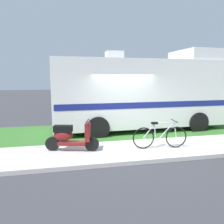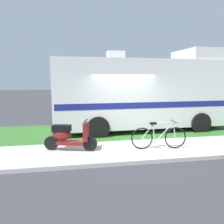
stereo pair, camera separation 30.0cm
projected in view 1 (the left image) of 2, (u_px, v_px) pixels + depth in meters
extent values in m
plane|color=#38383D|center=(127.00, 142.00, 8.24)|extent=(80.00, 80.00, 0.00)
cube|color=beige|center=(137.00, 150.00, 7.07)|extent=(24.00, 2.00, 0.12)
cube|color=#336628|center=(118.00, 131.00, 9.68)|extent=(24.00, 3.40, 0.08)
cube|color=silver|center=(139.00, 93.00, 9.90)|extent=(7.61, 2.57, 2.82)
cube|color=silver|center=(197.00, 56.00, 10.33)|extent=(1.87, 2.27, 0.50)
cube|color=navy|center=(138.00, 102.00, 9.96)|extent=(7.46, 2.59, 0.24)
cube|color=black|center=(211.00, 81.00, 10.72)|extent=(0.15, 1.98, 0.90)
cube|color=silver|center=(114.00, 56.00, 9.39)|extent=(0.72, 0.62, 0.36)
cylinder|color=black|center=(172.00, 114.00, 11.71)|extent=(0.91, 0.31, 0.90)
cylinder|color=black|center=(198.00, 122.00, 9.58)|extent=(0.91, 0.31, 0.90)
cylinder|color=black|center=(90.00, 118.00, 10.66)|extent=(0.91, 0.31, 0.90)
cylinder|color=black|center=(98.00, 128.00, 8.53)|extent=(0.91, 0.31, 0.90)
cylinder|color=black|center=(92.00, 144.00, 6.80)|extent=(0.45, 0.20, 0.44)
cylinder|color=black|center=(53.00, 144.00, 6.85)|extent=(0.45, 0.20, 0.44)
cube|color=maroon|center=(72.00, 143.00, 6.82)|extent=(0.90, 0.48, 0.10)
cube|color=black|center=(63.00, 129.00, 6.76)|extent=(0.61, 0.39, 0.20)
ellipsoid|color=maroon|center=(63.00, 135.00, 6.79)|extent=(0.66, 0.44, 0.36)
cube|color=maroon|center=(88.00, 132.00, 6.75)|extent=(0.21, 0.34, 0.56)
cylinder|color=black|center=(88.00, 121.00, 6.70)|extent=(0.16, 0.49, 0.04)
sphere|color=white|center=(88.00, 126.00, 6.72)|extent=(0.12, 0.12, 0.12)
torus|color=black|center=(176.00, 137.00, 7.13)|extent=(0.70, 0.11, 0.69)
torus|color=black|center=(143.00, 138.00, 7.01)|extent=(0.70, 0.11, 0.69)
cylinder|color=silver|center=(165.00, 132.00, 7.06)|extent=(0.61, 0.10, 0.68)
cylinder|color=silver|center=(155.00, 133.00, 7.03)|extent=(0.10, 0.05, 0.61)
cylinder|color=silver|center=(164.00, 123.00, 7.01)|extent=(0.65, 0.10, 0.09)
cylinder|color=silver|center=(150.00, 140.00, 7.04)|extent=(0.43, 0.08, 0.19)
cylinder|color=silver|center=(149.00, 131.00, 6.99)|extent=(0.38, 0.07, 0.47)
cylinder|color=silver|center=(175.00, 130.00, 7.08)|extent=(0.12, 0.05, 0.51)
cube|color=black|center=(154.00, 123.00, 6.97)|extent=(0.21, 0.12, 0.06)
cylinder|color=black|center=(174.00, 121.00, 7.03)|extent=(0.08, 0.52, 0.03)
cube|color=#1E478C|center=(122.00, 99.00, 14.16)|extent=(2.31, 1.99, 1.55)
cube|color=black|center=(123.00, 91.00, 14.09)|extent=(2.19, 2.01, 0.44)
cube|color=#1E478C|center=(159.00, 104.00, 14.66)|extent=(2.81, 2.00, 0.80)
cylinder|color=black|center=(123.00, 111.00, 13.34)|extent=(0.77, 0.26, 0.76)
cylinder|color=black|center=(117.00, 107.00, 15.13)|extent=(0.77, 0.26, 0.76)
cylinder|color=black|center=(169.00, 110.00, 13.87)|extent=(0.77, 0.26, 0.76)
cylinder|color=black|center=(158.00, 106.00, 15.66)|extent=(0.77, 0.26, 0.76)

